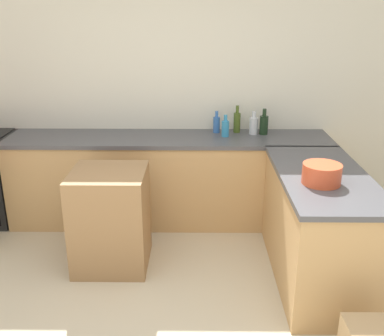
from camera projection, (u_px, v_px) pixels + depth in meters
The scene contains 10 objects.
wall_back at pixel (170, 86), 4.62m from camera, with size 8.00×0.06×2.70m.
counter_back at pixel (169, 179), 4.61m from camera, with size 3.22×0.64×0.90m.
counter_peninsula at pixel (318, 226), 3.62m from camera, with size 0.69×1.50×0.90m.
island_table at pixel (111, 219), 3.81m from camera, with size 0.62×0.60×0.85m.
mixing_bowl at pixel (322, 174), 3.25m from camera, with size 0.28×0.28×0.15m.
dish_soap_bottle at pixel (225, 128), 4.44m from camera, with size 0.07×0.07×0.22m.
olive_oil_bottle at pixel (237, 122), 4.58m from camera, with size 0.07×0.07×0.28m.
wine_bottle_dark at pixel (264, 124), 4.51m from camera, with size 0.08×0.08×0.26m.
water_bottle_blue at pixel (217, 124), 4.58m from camera, with size 0.07×0.07×0.22m.
vinegar_bottle_clear at pixel (254, 125), 4.53m from camera, with size 0.09×0.09×0.23m.
Camera 1 is at (0.28, -2.22, 2.12)m, focal length 42.00 mm.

